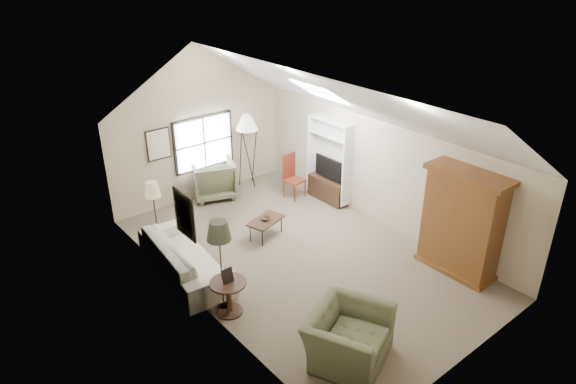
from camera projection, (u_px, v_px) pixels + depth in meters
room_shell at (301, 113)px, 9.69m from camera, size 5.01×8.01×4.00m
window at (204, 143)px, 13.27m from camera, size 1.72×0.08×1.42m
skylight at (320, 92)px, 11.05m from camera, size 0.80×1.20×0.52m
wall_art at (171, 178)px, 10.61m from camera, size 1.97×3.71×0.88m
armoire at (462, 223)px, 10.18m from camera, size 0.60×1.50×2.20m
tv_alcove at (329, 159)px, 13.03m from camera, size 0.32×1.30×2.10m
media_console at (327, 190)px, 13.40m from camera, size 0.34×1.18×0.60m
tv_panel at (328, 168)px, 13.12m from camera, size 0.05×0.90×0.55m
sofa at (185, 257)px, 10.37m from camera, size 1.30×2.74×0.77m
armchair_near at (348, 336)px, 8.21m from camera, size 1.70×1.61×0.87m
armchair_far at (213, 179)px, 13.53m from camera, size 1.40×1.42×1.01m
coffee_table at (266, 228)px, 11.74m from camera, size 0.98×0.71×0.45m
bowl at (266, 219)px, 11.63m from camera, size 0.26×0.26×0.05m
side_table at (229, 297)px, 9.28m from camera, size 0.73×0.73×0.66m
side_chair at (295, 177)px, 13.43m from camera, size 0.51×0.51×1.18m
tripod_lamp at (248, 150)px, 13.94m from camera, size 0.67×0.67×2.07m
dark_lamp at (221, 265)px, 9.16m from camera, size 0.49×0.49×1.85m
tan_lamp at (156, 216)px, 11.01m from camera, size 0.36×0.36×1.66m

